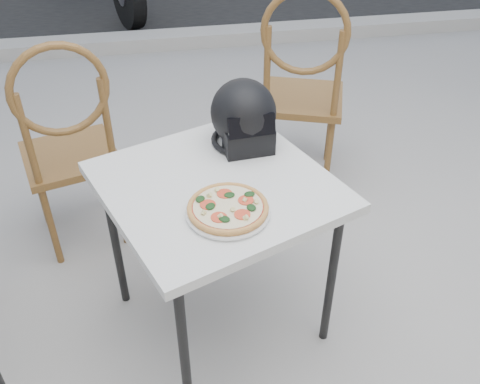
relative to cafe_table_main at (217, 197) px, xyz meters
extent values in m
plane|color=#A29F9A|center=(0.42, 0.22, -0.67)|extent=(80.00, 80.00, 0.00)
cube|color=#A4A199|center=(0.42, 3.22, -0.61)|extent=(30.00, 0.25, 0.12)
cube|color=silver|center=(0.00, 0.00, 0.05)|extent=(1.01, 1.01, 0.04)
cylinder|color=black|center=(-0.18, -0.42, -0.32)|extent=(0.05, 0.05, 0.70)
cylinder|color=black|center=(0.42, -0.18, -0.32)|extent=(0.05, 0.05, 0.70)
cylinder|color=black|center=(-0.42, 0.18, -0.32)|extent=(0.05, 0.05, 0.70)
cylinder|color=black|center=(0.18, 0.42, -0.32)|extent=(0.05, 0.05, 0.70)
cylinder|color=silver|center=(0.01, -0.19, 0.07)|extent=(0.32, 0.32, 0.01)
torus|color=silver|center=(0.01, -0.19, 0.08)|extent=(0.33, 0.33, 0.01)
cylinder|color=#C68C48|center=(0.01, -0.19, 0.09)|extent=(0.29, 0.29, 0.01)
torus|color=#C68C48|center=(0.01, -0.19, 0.10)|extent=(0.30, 0.30, 0.02)
cylinder|color=red|center=(0.01, -0.19, 0.10)|extent=(0.26, 0.26, 0.00)
cylinder|color=beige|center=(0.01, -0.19, 0.10)|extent=(0.25, 0.25, 0.00)
cylinder|color=red|center=(0.08, -0.17, 0.10)|extent=(0.06, 0.06, 0.00)
cylinder|color=red|center=(0.01, -0.12, 0.10)|extent=(0.06, 0.06, 0.00)
cylinder|color=red|center=(-0.05, -0.17, 0.10)|extent=(0.06, 0.06, 0.00)
cylinder|color=red|center=(-0.03, -0.24, 0.10)|extent=(0.06, 0.06, 0.00)
cylinder|color=red|center=(0.05, -0.24, 0.10)|extent=(0.06, 0.06, 0.00)
ellipsoid|color=#143513|center=(0.03, -0.13, 0.11)|extent=(0.04, 0.03, 0.01)
ellipsoid|color=#143513|center=(-0.05, -0.18, 0.11)|extent=(0.05, 0.05, 0.01)
ellipsoid|color=#143513|center=(0.09, -0.22, 0.11)|extent=(0.04, 0.04, 0.01)
ellipsoid|color=#143513|center=(-0.01, -0.26, 0.11)|extent=(0.05, 0.05, 0.01)
ellipsoid|color=#143513|center=(0.09, -0.14, 0.11)|extent=(0.04, 0.04, 0.01)
ellipsoid|color=#143513|center=(-0.07, -0.14, 0.11)|extent=(0.05, 0.05, 0.01)
cylinder|color=#DFD488|center=(0.02, -0.22, 0.11)|extent=(0.02, 0.02, 0.02)
cylinder|color=#DFD488|center=(-0.04, -0.13, 0.11)|extent=(0.02, 0.02, 0.02)
cylinder|color=#DFD488|center=(0.07, -0.17, 0.11)|extent=(0.03, 0.02, 0.02)
cylinder|color=#DFD488|center=(-0.01, -0.10, 0.11)|extent=(0.02, 0.02, 0.02)
cylinder|color=#DFD488|center=(0.06, -0.27, 0.11)|extent=(0.02, 0.02, 0.02)
cylinder|color=#DFD488|center=(-0.07, -0.22, 0.11)|extent=(0.03, 0.02, 0.02)
cylinder|color=#DFD488|center=(0.11, -0.19, 0.11)|extent=(0.02, 0.02, 0.02)
cylinder|color=#DFD488|center=(-0.02, -0.24, 0.11)|extent=(0.02, 0.02, 0.02)
ellipsoid|color=black|center=(0.15, 0.26, 0.20)|extent=(0.28, 0.29, 0.27)
cube|color=black|center=(0.15, 0.18, 0.12)|extent=(0.20, 0.11, 0.10)
torus|color=black|center=(0.15, 0.26, 0.08)|extent=(0.28, 0.28, 0.02)
cube|color=black|center=(0.16, 0.14, 0.20)|extent=(0.18, 0.05, 0.08)
cube|color=brown|center=(0.62, 1.03, -0.17)|extent=(0.57, 0.57, 0.04)
cylinder|color=brown|center=(0.85, 1.14, -0.43)|extent=(0.05, 0.05, 0.49)
cylinder|color=brown|center=(0.51, 1.26, -0.43)|extent=(0.05, 0.05, 0.49)
cylinder|color=brown|center=(0.73, 0.81, -0.43)|extent=(0.05, 0.05, 0.49)
cylinder|color=brown|center=(0.39, 0.93, -0.43)|extent=(0.05, 0.05, 0.49)
cylinder|color=brown|center=(0.73, 0.80, 0.06)|extent=(0.05, 0.05, 0.47)
cylinder|color=brown|center=(0.39, 0.92, 0.06)|extent=(0.05, 0.05, 0.47)
torus|color=brown|center=(0.56, 0.86, 0.27)|extent=(0.42, 0.18, 0.44)
cube|color=brown|center=(-0.62, 0.70, -0.20)|extent=(0.52, 0.52, 0.04)
cylinder|color=brown|center=(-0.50, 0.91, -0.44)|extent=(0.04, 0.04, 0.47)
cylinder|color=brown|center=(-0.83, 0.82, -0.44)|extent=(0.04, 0.04, 0.47)
cylinder|color=brown|center=(-0.41, 0.58, -0.44)|extent=(0.04, 0.04, 0.47)
cylinder|color=brown|center=(-0.73, 0.49, -0.44)|extent=(0.04, 0.04, 0.47)
cylinder|color=brown|center=(-0.41, 0.57, 0.02)|extent=(0.04, 0.04, 0.44)
cylinder|color=brown|center=(-0.73, 0.48, 0.02)|extent=(0.04, 0.04, 0.44)
torus|color=brown|center=(-0.57, 0.53, 0.23)|extent=(0.41, 0.14, 0.42)
camera|label=1|loc=(-0.19, -1.56, 1.20)|focal=40.00mm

